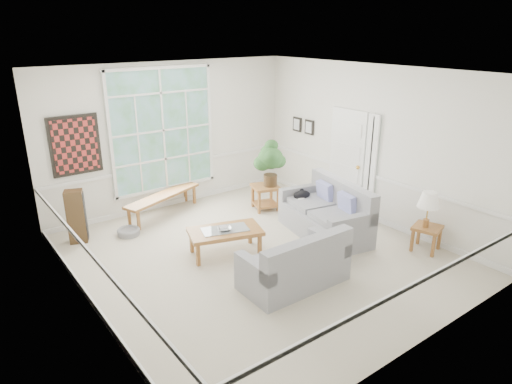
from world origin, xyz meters
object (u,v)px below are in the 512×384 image
(loveseat_right, at_px, (325,210))
(loveseat_front, at_px, (294,258))
(side_table, at_px, (426,238))
(coffee_table, at_px, (225,242))
(end_table, at_px, (265,197))

(loveseat_right, xyz_separation_m, loveseat_front, (-1.59, -0.97, -0.07))
(loveseat_front, height_order, side_table, loveseat_front)
(coffee_table, xyz_separation_m, side_table, (2.82, -1.94, 0.00))
(loveseat_front, height_order, end_table, loveseat_front)
(loveseat_right, distance_m, side_table, 1.79)
(end_table, bearing_deg, side_table, -71.79)
(end_table, bearing_deg, loveseat_front, -119.83)
(coffee_table, relative_size, side_table, 2.67)
(loveseat_right, xyz_separation_m, side_table, (0.94, -1.50, -0.27))
(loveseat_right, bearing_deg, loveseat_front, -137.37)
(coffee_table, bearing_deg, loveseat_front, -60.97)
(end_table, bearing_deg, coffee_table, -146.01)
(loveseat_right, bearing_deg, coffee_table, 178.13)
(loveseat_front, distance_m, coffee_table, 1.45)
(coffee_table, distance_m, side_table, 3.43)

